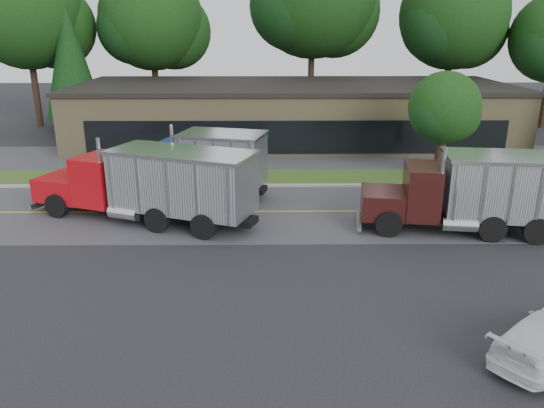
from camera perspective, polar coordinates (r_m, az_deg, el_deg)
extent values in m
plane|color=#2C2C31|center=(17.01, -0.57, -10.99)|extent=(140.00, 140.00, 0.00)
cube|color=#4E4E52|center=(25.23, -0.57, -0.85)|extent=(60.00, 8.00, 0.02)
cube|color=gold|center=(25.23, -0.57, -0.85)|extent=(60.00, 0.12, 0.01)
cube|color=#9E9E99|center=(29.22, -0.57, 1.89)|extent=(60.00, 0.30, 0.12)
cube|color=#314E1B|center=(30.95, -0.57, 2.85)|extent=(60.00, 3.40, 0.03)
cube|color=#4E4E52|center=(35.79, -0.57, 5.02)|extent=(60.00, 7.00, 0.02)
cube|color=#96835C|center=(41.34, 2.23, 9.67)|extent=(32.00, 12.00, 4.00)
cylinder|color=#382619|center=(51.23, -23.98, 10.50)|extent=(0.56, 0.56, 5.15)
sphere|color=black|center=(50.91, -25.05, 18.26)|extent=(9.41, 9.41, 9.41)
sphere|color=black|center=(51.33, -22.45, 17.25)|extent=(7.06, 7.06, 7.06)
sphere|color=black|center=(50.69, -26.90, 17.01)|extent=(6.47, 6.47, 6.47)
cylinder|color=#382619|center=(50.17, -12.32, 11.36)|extent=(0.56, 0.56, 4.89)
sphere|color=black|center=(49.82, -12.86, 18.94)|extent=(8.94, 8.94, 8.94)
sphere|color=black|center=(50.61, -10.55, 17.80)|extent=(6.71, 6.71, 6.71)
sphere|color=black|center=(49.30, -14.66, 17.84)|extent=(6.15, 6.15, 6.15)
cylinder|color=#382619|center=(49.25, 4.18, 12.21)|extent=(0.56, 0.56, 5.94)
sphere|color=black|center=(50.53, 6.69, 19.92)|extent=(8.15, 8.15, 8.15)
sphere|color=black|center=(47.86, 2.33, 20.51)|extent=(7.47, 7.47, 7.47)
cylinder|color=#382619|center=(50.73, 18.16, 11.02)|extent=(0.56, 0.56, 5.01)
sphere|color=black|center=(50.40, 18.97, 18.69)|extent=(9.17, 9.17, 9.17)
sphere|color=black|center=(52.04, 20.28, 17.25)|extent=(6.88, 6.88, 6.88)
sphere|color=black|center=(49.13, 17.54, 17.84)|extent=(6.30, 6.30, 6.30)
sphere|color=black|center=(50.57, 27.26, 14.81)|extent=(5.07, 5.07, 5.07)
cylinder|color=#382619|center=(48.22, -20.15, 8.04)|extent=(0.44, 0.44, 1.00)
cone|color=black|center=(47.64, -20.89, 14.39)|extent=(4.70, 4.70, 9.62)
cylinder|color=#382619|center=(32.25, 17.54, 4.64)|extent=(0.56, 0.56, 2.19)
sphere|color=black|center=(31.71, 18.07, 9.86)|extent=(4.01, 4.01, 4.01)
sphere|color=black|center=(32.50, 18.98, 9.06)|extent=(3.01, 3.01, 3.01)
sphere|color=black|center=(31.22, 17.11, 9.13)|extent=(2.76, 2.76, 2.76)
cube|color=black|center=(24.57, -13.01, -0.48)|extent=(9.90, 4.59, 0.28)
cube|color=red|center=(27.04, -21.02, 1.72)|extent=(3.10, 3.02, 1.10)
cube|color=red|center=(25.63, -17.78, 2.59)|extent=(2.52, 2.88, 2.20)
cube|color=black|center=(26.01, -19.23, 3.58)|extent=(0.81, 1.98, 0.90)
cube|color=silver|center=(23.24, -9.58, 2.40)|extent=(6.60, 4.52, 2.50)
cube|color=silver|center=(22.91, -9.76, 5.52)|extent=(6.79, 4.71, 0.12)
cylinder|color=black|center=(27.88, -19.02, 1.25)|extent=(1.15, 0.72, 1.10)
cylinder|color=black|center=(26.25, -22.13, -0.17)|extent=(1.15, 0.72, 1.10)
cylinder|color=black|center=(24.42, -7.17, -0.25)|extent=(1.15, 0.72, 1.10)
cylinder|color=black|center=(22.53, -9.84, -2.02)|extent=(1.15, 0.72, 1.10)
cube|color=black|center=(27.63, -7.49, 1.98)|extent=(6.73, 2.65, 0.28)
cube|color=navy|center=(28.66, -12.97, 3.40)|extent=(2.13, 2.63, 1.10)
cube|color=navy|center=(27.95, -10.65, 4.45)|extent=(1.73, 2.62, 2.20)
cube|color=black|center=(28.07, -11.65, 5.28)|extent=(0.59, 2.05, 0.90)
cube|color=silver|center=(26.86, -5.29, 4.78)|extent=(4.50, 3.43, 2.50)
cube|color=silver|center=(26.58, -5.38, 7.50)|extent=(4.68, 3.61, 0.12)
cylinder|color=black|center=(29.73, -11.66, 2.93)|extent=(1.15, 0.62, 1.10)
cylinder|color=black|center=(27.76, -13.67, 1.67)|extent=(1.15, 0.62, 1.10)
cylinder|color=black|center=(28.20, -3.88, 2.43)|extent=(1.15, 0.62, 1.10)
cylinder|color=black|center=(26.11, -5.42, 1.06)|extent=(1.15, 0.62, 1.10)
cube|color=black|center=(24.22, 20.00, -1.43)|extent=(8.01, 2.12, 0.28)
cube|color=black|center=(23.52, 11.91, 0.15)|extent=(2.21, 2.55, 1.10)
cube|color=black|center=(23.52, 15.79, 1.38)|extent=(1.71, 2.57, 2.20)
cube|color=black|center=(23.32, 14.40, 2.39)|extent=(0.36, 2.09, 0.90)
cube|color=silver|center=(24.14, 23.57, 1.69)|extent=(5.06, 3.15, 2.50)
cube|color=silver|center=(23.83, 23.97, 4.68)|extent=(5.23, 3.32, 0.12)
cylinder|color=black|center=(24.79, 12.06, -0.24)|extent=(1.14, 0.50, 1.10)
cylinder|color=black|center=(22.63, 12.44, -2.10)|extent=(1.14, 0.50, 1.10)
cylinder|color=black|center=(25.70, 23.25, -0.70)|extent=(1.14, 0.50, 1.10)
cylinder|color=black|center=(23.62, 24.64, -2.52)|extent=(1.14, 0.50, 1.10)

